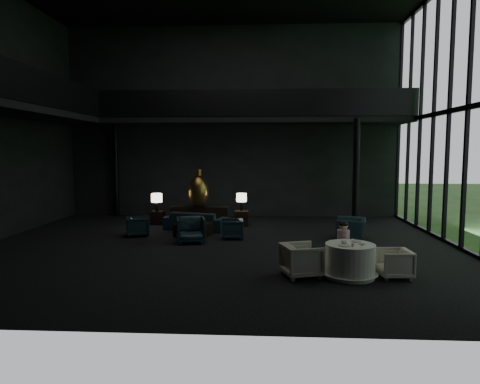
# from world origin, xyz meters

# --- Properties ---
(floor) EXTENTS (14.00, 12.00, 0.02)m
(floor) POSITION_xyz_m (0.00, 0.00, 0.00)
(floor) COLOR black
(floor) RESTS_ON ground
(wall_back) EXTENTS (14.00, 0.04, 8.00)m
(wall_back) POSITION_xyz_m (0.00, 6.00, 4.00)
(wall_back) COLOR black
(wall_back) RESTS_ON ground
(wall_front) EXTENTS (14.00, 0.04, 8.00)m
(wall_front) POSITION_xyz_m (0.00, -6.00, 4.00)
(wall_front) COLOR black
(wall_front) RESTS_ON ground
(curtain_wall) EXTENTS (0.20, 12.00, 8.00)m
(curtain_wall) POSITION_xyz_m (6.95, 0.00, 4.00)
(curtain_wall) COLOR black
(curtain_wall) RESTS_ON ground
(mezzanine_left) EXTENTS (2.00, 12.00, 0.25)m
(mezzanine_left) POSITION_xyz_m (-6.00, 0.00, 4.00)
(mezzanine_left) COLOR black
(mezzanine_left) RESTS_ON wall_left
(mezzanine_back) EXTENTS (12.00, 2.00, 0.25)m
(mezzanine_back) POSITION_xyz_m (1.00, 5.00, 4.00)
(mezzanine_back) COLOR black
(mezzanine_back) RESTS_ON wall_back
(railing_left) EXTENTS (0.06, 12.00, 1.00)m
(railing_left) POSITION_xyz_m (-5.00, 0.00, 4.60)
(railing_left) COLOR black
(railing_left) RESTS_ON mezzanine_left
(railing_back) EXTENTS (12.00, 0.06, 1.00)m
(railing_back) POSITION_xyz_m (1.00, 4.00, 4.60)
(railing_back) COLOR black
(railing_back) RESTS_ON mezzanine_back
(column_nw) EXTENTS (0.24, 0.24, 4.00)m
(column_nw) POSITION_xyz_m (-5.00, 5.70, 2.00)
(column_nw) COLOR black
(column_nw) RESTS_ON floor
(column_ne) EXTENTS (0.24, 0.24, 4.00)m
(column_ne) POSITION_xyz_m (4.80, 4.00, 2.00)
(column_ne) COLOR black
(column_ne) RESTS_ON floor
(console) EXTENTS (2.19, 0.50, 0.70)m
(console) POSITION_xyz_m (-1.10, 3.66, 0.35)
(console) COLOR black
(console) RESTS_ON floor
(bronze_urn) EXTENTS (0.76, 0.76, 1.42)m
(bronze_urn) POSITION_xyz_m (-1.10, 3.47, 1.31)
(bronze_urn) COLOR #AE7F39
(bronze_urn) RESTS_ON console
(side_table_left) EXTENTS (0.47, 0.47, 0.51)m
(side_table_left) POSITION_xyz_m (-2.70, 3.68, 0.26)
(side_table_left) COLOR black
(side_table_left) RESTS_ON floor
(table_lamp_left) EXTENTS (0.41, 0.41, 0.69)m
(table_lamp_left) POSITION_xyz_m (-2.70, 3.55, 1.00)
(table_lamp_left) COLOR black
(table_lamp_left) RESTS_ON side_table_left
(side_table_right) EXTENTS (0.51, 0.51, 0.56)m
(side_table_right) POSITION_xyz_m (0.50, 3.58, 0.28)
(side_table_right) COLOR black
(side_table_right) RESTS_ON floor
(table_lamp_right) EXTENTS (0.39, 0.39, 0.65)m
(table_lamp_right) POSITION_xyz_m (0.50, 3.68, 1.02)
(table_lamp_right) COLOR black
(table_lamp_right) RESTS_ON side_table_right
(sofa) EXTENTS (2.48, 1.31, 0.93)m
(sofa) POSITION_xyz_m (-1.07, 2.67, 0.46)
(sofa) COLOR black
(sofa) RESTS_ON floor
(lounge_armchair_west) EXTENTS (0.77, 0.80, 0.65)m
(lounge_armchair_west) POSITION_xyz_m (-2.80, 1.43, 0.32)
(lounge_armchair_west) COLOR #18262E
(lounge_armchair_west) RESTS_ON floor
(lounge_armchair_east) EXTENTS (0.61, 0.64, 0.61)m
(lounge_armchair_east) POSITION_xyz_m (0.34, 1.19, 0.31)
(lounge_armchair_east) COLOR black
(lounge_armchair_east) RESTS_ON floor
(lounge_armchair_south) EXTENTS (1.11, 1.06, 0.96)m
(lounge_armchair_south) POSITION_xyz_m (-0.89, 0.53, 0.48)
(lounge_armchair_south) COLOR #16292F
(lounge_armchair_south) RESTS_ON floor
(window_armchair) EXTENTS (0.84, 1.11, 0.87)m
(window_armchair) POSITION_xyz_m (4.11, 1.29, 0.43)
(window_armchair) COLOR black
(window_armchair) RESTS_ON floor
(coffee_table) EXTENTS (1.26, 1.26, 0.43)m
(coffee_table) POSITION_xyz_m (-0.98, 1.55, 0.21)
(coffee_table) COLOR black
(coffee_table) RESTS_ON floor
(dining_table) EXTENTS (1.24, 1.24, 0.75)m
(dining_table) POSITION_xyz_m (3.26, -2.83, 0.33)
(dining_table) COLOR white
(dining_table) RESTS_ON floor
(dining_chair_north) EXTENTS (0.72, 0.69, 0.61)m
(dining_chair_north) POSITION_xyz_m (3.37, -1.92, 0.30)
(dining_chair_north) COLOR beige
(dining_chair_north) RESTS_ON floor
(dining_chair_east) EXTENTS (0.60, 0.64, 0.63)m
(dining_chair_east) POSITION_xyz_m (4.24, -2.81, 0.32)
(dining_chair_east) COLOR beige
(dining_chair_east) RESTS_ON floor
(dining_chair_west) EXTENTS (1.01, 1.04, 0.87)m
(dining_chair_west) POSITION_xyz_m (2.19, -2.85, 0.43)
(dining_chair_west) COLOR silver
(dining_chair_west) RESTS_ON floor
(child) EXTENTS (0.30, 0.30, 0.65)m
(child) POSITION_xyz_m (3.29, -1.86, 0.77)
(child) COLOR #E3B0CF
(child) RESTS_ON dining_chair_north
(plate_a) EXTENTS (0.33, 0.33, 0.02)m
(plate_a) POSITION_xyz_m (3.10, -3.03, 0.76)
(plate_a) COLOR white
(plate_a) RESTS_ON dining_table
(plate_b) EXTENTS (0.30, 0.30, 0.02)m
(plate_b) POSITION_xyz_m (3.45, -2.60, 0.76)
(plate_b) COLOR white
(plate_b) RESTS_ON dining_table
(saucer) EXTENTS (0.16, 0.16, 0.01)m
(saucer) POSITION_xyz_m (3.52, -2.86, 0.76)
(saucer) COLOR white
(saucer) RESTS_ON dining_table
(coffee_cup) EXTENTS (0.09, 0.09, 0.05)m
(coffee_cup) POSITION_xyz_m (3.50, -2.98, 0.79)
(coffee_cup) COLOR white
(coffee_cup) RESTS_ON saucer
(cereal_bowl) EXTENTS (0.15, 0.15, 0.08)m
(cereal_bowl) POSITION_xyz_m (3.14, -2.79, 0.79)
(cereal_bowl) COLOR white
(cereal_bowl) RESTS_ON dining_table
(cream_pot) EXTENTS (0.07, 0.07, 0.06)m
(cream_pot) POSITION_xyz_m (3.26, -3.08, 0.78)
(cream_pot) COLOR #99999E
(cream_pot) RESTS_ON dining_table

